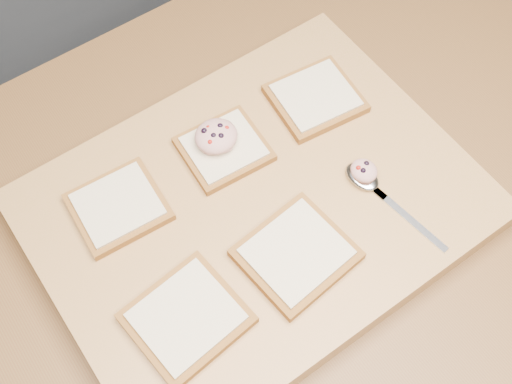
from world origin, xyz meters
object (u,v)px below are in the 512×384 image
tuna_salad_dollop (216,136)px  spoon (369,183)px  bread_far_center (224,149)px  cutting_board (256,209)px

tuna_salad_dollop → spoon: (0.13, -0.16, -0.02)m
bread_far_center → tuna_salad_dollop: (-0.00, 0.01, 0.02)m
cutting_board → tuna_salad_dollop: tuna_salad_dollop is taller
cutting_board → bread_far_center: (0.01, 0.09, 0.03)m
bread_far_center → tuna_salad_dollop: size_ratio=1.98×
tuna_salad_dollop → spoon: tuna_salad_dollop is taller
bread_far_center → cutting_board: bearing=-96.0°
cutting_board → spoon: size_ratio=3.27×
cutting_board → bread_far_center: bread_far_center is taller
cutting_board → tuna_salad_dollop: 0.11m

